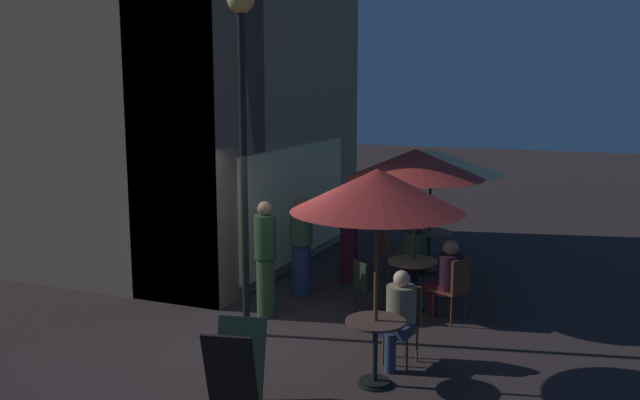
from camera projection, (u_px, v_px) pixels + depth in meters
name	position (u px, v px, depth m)	size (l,w,h in m)	color
ground_plane	(265.00, 347.00, 9.16)	(60.00, 60.00, 0.00)	#302626
cafe_building	(175.00, 16.00, 12.39)	(6.31, 6.41, 9.33)	gray
street_lamp_near_corner	(242.00, 90.00, 9.05)	(0.36, 0.36, 4.70)	black
menu_sandwich_board	(235.00, 365.00, 7.42)	(0.74, 0.67, 0.89)	black
cafe_table_0	(375.00, 339.00, 7.91)	(0.69, 0.69, 0.78)	black
cafe_table_1	(413.00, 273.00, 10.56)	(0.77, 0.77, 0.78)	black
cafe_table_2	(429.00, 241.00, 12.68)	(0.79, 0.79, 0.78)	black
patio_umbrella_0	(377.00, 191.00, 7.63)	(1.95, 1.95, 2.53)	black
patio_umbrella_1	(415.00, 164.00, 10.28)	(2.06, 2.06, 2.50)	black
patio_umbrella_2	(431.00, 161.00, 12.44)	(2.57, 2.57, 2.29)	black
cafe_chair_0	(404.00, 317.00, 8.60)	(0.44, 0.44, 0.97)	brown
cafe_chair_1	(415.00, 260.00, 11.38)	(0.50, 0.50, 0.97)	brown
cafe_chair_2	(366.00, 283.00, 10.24)	(0.54, 0.54, 0.86)	black
cafe_chair_3	(455.00, 285.00, 9.98)	(0.55, 0.55, 0.97)	#562F1D
cafe_chair_4	(388.00, 247.00, 12.45)	(0.55, 0.55, 0.91)	brown
patron_seated_0	(399.00, 312.00, 8.46)	(0.55, 0.42, 1.20)	navy
patron_seated_1	(415.00, 254.00, 11.22)	(0.55, 0.44, 1.25)	black
patron_seated_2	(447.00, 275.00, 10.07)	(0.49, 0.55, 1.22)	#491419
patron_standing_3	(265.00, 259.00, 10.21)	(0.32, 0.32, 1.76)	#324E2D
patron_standing_4	(349.00, 232.00, 12.13)	(0.35, 0.35, 1.73)	#531528
patron_standing_5	(301.00, 246.00, 11.30)	(0.37, 0.37, 1.65)	navy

